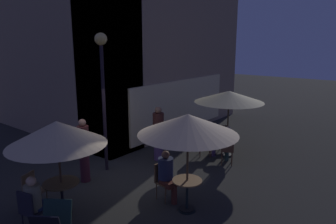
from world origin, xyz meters
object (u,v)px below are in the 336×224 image
Objects in this scene: patio_umbrella_0 at (229,97)px; cafe_chair_1 at (223,134)px; cafe_chair_0 at (227,148)px; cafe_table_0 at (227,142)px; cafe_chair_5 at (30,208)px; patron_seated_2 at (167,173)px; street_lamp_near_corner at (102,72)px; patron_standing_4 at (158,133)px; cafe_table_2 at (62,190)px; cafe_chair_2 at (202,140)px; patron_seated_3 at (35,200)px; cafe_chair_3 at (163,178)px; patio_umbrella_2 at (57,134)px; patron_seated_1 at (207,135)px; cafe_chair_4 at (32,187)px; cafe_table_1 at (187,189)px; patio_umbrella_1 at (188,125)px; patron_seated_0 at (227,142)px; patron_standing_5 at (84,150)px.

patio_umbrella_0 is 1.72m from cafe_chair_1.
patio_umbrella_0 is 1.70m from cafe_chair_0.
cafe_table_0 is at bearing 0.00° from cafe_chair_0.
patron_seated_2 is at bearing -37.09° from cafe_chair_5.
street_lamp_near_corner is 4.20× the size of cafe_chair_0.
patron_seated_2 is 0.71× the size of patron_standing_4.
cafe_chair_2 is (5.12, -0.49, -0.02)m from cafe_table_2.
patron_seated_2 is 2.95m from patron_seated_3.
cafe_chair_2 is (0.25, 1.07, -0.02)m from cafe_chair_0.
street_lamp_near_corner is 4.44× the size of cafe_chair_3.
patio_umbrella_2 is 2.37× the size of cafe_chair_3.
patron_seated_1 is (3.23, 0.72, 0.17)m from cafe_chair_3.
street_lamp_near_corner reaches higher than cafe_chair_4.
cafe_chair_1 is at bearing 11.21° from patron_standing_4.
street_lamp_near_corner is at bearing -63.00° from cafe_chair_1.
patio_umbrella_0 is 2.62m from patron_standing_4.
cafe_table_1 is at bearing 15.67° from cafe_chair_4.
cafe_chair_3 is (0.11, 0.80, -1.51)m from patio_umbrella_1.
cafe_chair_4 is (-2.26, 2.07, -0.02)m from cafe_chair_3.
cafe_table_0 is 0.59× the size of patron_seated_3.
cafe_table_1 is at bearing -50.23° from patron_seated_3.
cafe_table_0 is 0.33× the size of patio_umbrella_2.
cafe_chair_1 is at bearing 18.23° from cafe_table_1.
patio_umbrella_1 is 2.50× the size of cafe_chair_3.
patron_seated_2 is at bearing 151.38° from patron_seated_0.
patron_seated_1 is (5.49, -1.34, 0.19)m from cafe_chair_4.
cafe_chair_4 is 0.49× the size of patron_standing_4.
cafe_table_1 is 0.42× the size of patron_standing_4.
street_lamp_near_corner is 3.27× the size of patron_seated_0.
cafe_chair_1 is at bearing 145.15° from patron_standing_5.
patio_umbrella_2 is 1.58m from cafe_chair_5.
cafe_chair_0 is at bearing 128.12° from patron_standing_5.
patron_standing_4 is (2.04, 2.57, 0.37)m from cafe_table_1.
cafe_chair_0 is at bearing -17.71° from patio_umbrella_2.
patron_seated_0 is at bearing 11.35° from patio_umbrella_1.
cafe_table_1 is 1.52m from patio_umbrella_1.
cafe_chair_3 is at bearing -34.60° from cafe_chair_5.
patio_umbrella_0 is 1.27× the size of patron_standing_4.
cafe_chair_5 is 0.54× the size of patron_standing_5.
patron_standing_4 reaches higher than cafe_chair_4.
cafe_table_2 is at bearing 168.26° from cafe_table_0.
patron_seated_0 reaches higher than cafe_table_0.
cafe_table_2 is 5.14m from cafe_chair_2.
patron_standing_4 is (-1.10, 1.94, 0.20)m from patron_seated_0.
cafe_table_2 is at bearing -118.66° from patron_seated_2.
patio_umbrella_1 is at bearing -97.23° from street_lamp_near_corner.
patron_seated_1 reaches higher than cafe_table_2.
cafe_chair_5 is 0.78× the size of patron_seated_3.
patio_umbrella_1 reaches higher than cafe_chair_0.
patio_umbrella_2 is at bearing -115.76° from cafe_chair_3.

